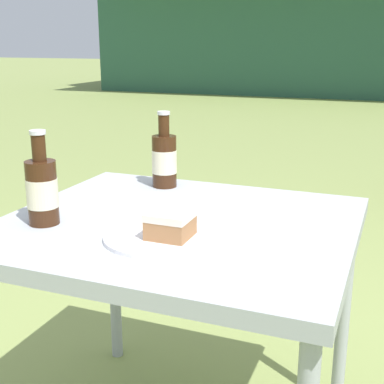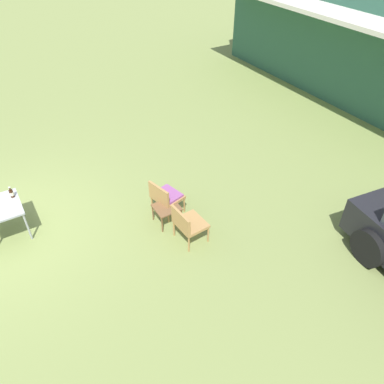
% 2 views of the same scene
% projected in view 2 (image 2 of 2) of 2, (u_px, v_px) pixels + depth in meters
% --- Properties ---
extents(ground_plane, '(60.00, 60.00, 0.00)m').
position_uv_depth(ground_plane, '(10.00, 233.00, 7.55)').
color(ground_plane, olive).
extents(cabin_building, '(10.95, 4.21, 3.38)m').
position_uv_depth(cabin_building, '(378.00, 43.00, 11.57)').
color(cabin_building, '#2D5B47').
rests_on(cabin_building, ground_plane).
extents(wicker_chair_cushioned, '(0.68, 0.64, 0.79)m').
position_uv_depth(wicker_chair_cushioned, '(166.00, 196.00, 7.74)').
color(wicker_chair_cushioned, '#B2844C').
rests_on(wicker_chair_cushioned, ground_plane).
extents(wicker_chair_plain, '(0.61, 0.55, 0.79)m').
position_uv_depth(wicker_chair_plain, '(187.00, 223.00, 7.10)').
color(wicker_chair_plain, '#B2844C').
rests_on(wicker_chair_plain, ground_plane).
extents(garden_side_table, '(0.47, 0.50, 0.41)m').
position_uv_depth(garden_side_table, '(167.00, 209.00, 7.57)').
color(garden_side_table, brown).
rests_on(garden_side_table, ground_plane).
extents(patio_table, '(0.88, 0.79, 0.70)m').
position_uv_depth(patio_table, '(0.00, 209.00, 7.15)').
color(patio_table, '#9EA3A8').
rests_on(patio_table, ground_plane).
extents(cola_bottle_near, '(0.08, 0.08, 0.24)m').
position_uv_depth(cola_bottle_near, '(12.00, 193.00, 7.28)').
color(cola_bottle_near, '#381E0F').
rests_on(cola_bottle_near, patio_table).
extents(loose_bottle_cap, '(0.03, 0.03, 0.01)m').
position_uv_depth(loose_bottle_cap, '(2.00, 206.00, 7.12)').
color(loose_bottle_cap, silver).
rests_on(loose_bottle_cap, patio_table).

